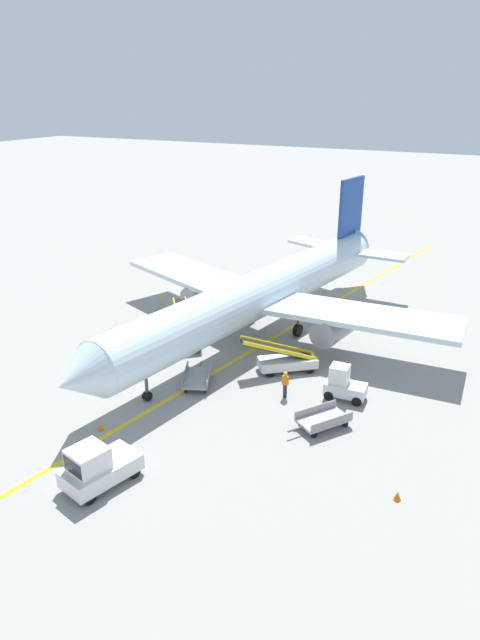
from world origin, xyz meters
The scene contains 13 objects.
ground_plane centered at (0.00, 0.00, 0.00)m, with size 300.00×300.00×0.00m, color gray.
taxi_line_yellow centered at (1.94, 5.00, 0.00)m, with size 0.30×80.00×0.01m, color yellow.
airliner centered at (2.03, 11.13, 3.42)m, with size 28.20×35.23×10.10m.
pushback_tug centered at (2.61, -8.22, 0.99)m, with size 2.76×3.97×2.20m.
baggage_tug_near_wing centered at (10.29, 4.81, 0.93)m, with size 2.47×1.46×2.10m.
belt_loader_forward_hold centered at (-2.24, 7.25, 0.78)m, with size 4.29×4.54×2.59m.
belt_loader_aft_hold centered at (5.86, 6.54, 0.78)m, with size 4.70×4.09×2.59m.
baggage_cart_loaded centered at (1.65, 2.28, 0.47)m, with size 2.58×3.75×0.94m.
baggage_cart_empty_trailing centered at (10.32, 1.28, 0.47)m, with size 2.85×3.57×0.94m.
ground_crew_marshaller centered at (7.16, 3.34, 0.91)m, with size 0.36×0.24×1.70m.
safety_cone_nose_left centered at (-0.34, -4.58, 0.22)m, with size 0.36×0.36×0.44m, color orange.
safety_cone_nose_right centered at (15.32, -2.90, 0.22)m, with size 0.36×0.36×0.44m, color orange.
safety_cone_wingtip_left centered at (-2.23, 16.01, 0.22)m, with size 0.36×0.36×0.44m, color orange.
Camera 1 is at (18.50, -24.64, 17.29)m, focal length 32.00 mm.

